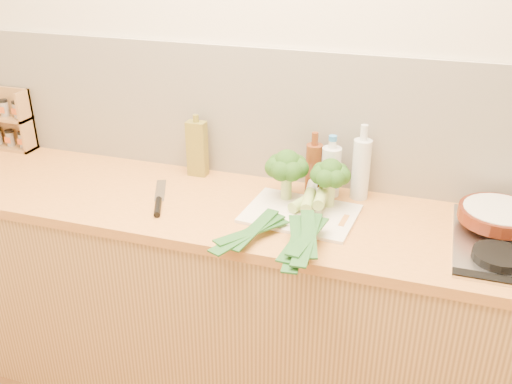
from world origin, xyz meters
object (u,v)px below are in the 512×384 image
chopping_board (300,214)px  chefs_knife (159,203)px  skillet (500,215)px  spice_rack (9,122)px

chopping_board → chefs_knife: bearing=-166.0°
chopping_board → chefs_knife: chefs_knife is taller
skillet → spice_rack: (-2.15, 0.14, 0.06)m
skillet → chopping_board: bearing=177.6°
chopping_board → spice_rack: bearing=175.4°
chopping_board → skillet: bearing=13.5°
skillet → spice_rack: spice_rack is taller
skillet → spice_rack: 2.16m
chefs_knife → spice_rack: spice_rack is taller
chefs_knife → spice_rack: bearing=136.8°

